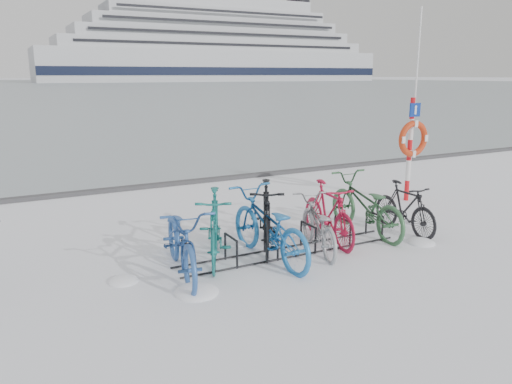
% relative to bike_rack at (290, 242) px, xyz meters
% --- Properties ---
extents(ground, '(900.00, 900.00, 0.00)m').
position_rel_bike_rack_xyz_m(ground, '(0.00, 0.00, -0.18)').
color(ground, white).
rests_on(ground, ground).
extents(ice_sheet, '(400.00, 298.00, 0.02)m').
position_rel_bike_rack_xyz_m(ice_sheet, '(0.00, 155.00, -0.17)').
color(ice_sheet, '#97A3AA').
rests_on(ice_sheet, ground).
extents(quay_edge, '(400.00, 0.25, 0.10)m').
position_rel_bike_rack_xyz_m(quay_edge, '(0.00, 5.90, -0.13)').
color(quay_edge, '#3F3F42').
rests_on(quay_edge, ground).
extents(bike_rack, '(4.00, 0.48, 0.46)m').
position_rel_bike_rack_xyz_m(bike_rack, '(0.00, 0.00, 0.00)').
color(bike_rack, black).
rests_on(bike_rack, ground).
extents(lifebuoy_station, '(0.84, 0.23, 4.36)m').
position_rel_bike_rack_xyz_m(lifebuoy_station, '(4.32, 1.72, 1.28)').
color(lifebuoy_station, red).
rests_on(lifebuoy_station, ground).
extents(cruise_ferry, '(145.62, 27.45, 47.85)m').
position_rel_bike_rack_xyz_m(cruise_ferry, '(81.96, 194.34, 12.85)').
color(cruise_ferry, silver).
rests_on(cruise_ferry, ground).
extents(bike_0, '(1.08, 2.24, 1.13)m').
position_rel_bike_rack_xyz_m(bike_0, '(-1.89, -0.02, 0.38)').
color(bike_0, '#2D569C').
rests_on(bike_0, ground).
extents(bike_1, '(1.30, 1.97, 1.16)m').
position_rel_bike_rack_xyz_m(bike_1, '(-1.22, 0.30, 0.40)').
color(bike_1, '#166A66').
rests_on(bike_1, ground).
extents(bike_2, '(0.88, 2.26, 1.17)m').
position_rel_bike_rack_xyz_m(bike_2, '(-0.46, -0.09, 0.40)').
color(bike_2, '#2272BB').
rests_on(bike_2, ground).
extents(bike_3, '(1.39, 1.98, 1.17)m').
position_rel_bike_rack_xyz_m(bike_3, '(-0.23, 0.40, 0.41)').
color(bike_3, black).
rests_on(bike_3, ground).
extents(bike_4, '(1.11, 1.89, 0.94)m').
position_rel_bike_rack_xyz_m(bike_4, '(0.49, -0.08, 0.29)').
color(bike_4, '#95989C').
rests_on(bike_4, ground).
extents(bike_5, '(0.74, 1.88, 1.10)m').
position_rel_bike_rack_xyz_m(bike_5, '(0.92, 0.21, 0.37)').
color(bike_5, '#B41536').
rests_on(bike_5, ground).
extents(bike_6, '(0.85, 2.19, 1.13)m').
position_rel_bike_rack_xyz_m(bike_6, '(1.82, 0.30, 0.39)').
color(bike_6, '#31613B').
rests_on(bike_6, ground).
extents(bike_7, '(0.50, 1.64, 0.98)m').
position_rel_bike_rack_xyz_m(bike_7, '(2.54, 0.02, 0.31)').
color(bike_7, black).
rests_on(bike_7, ground).
extents(snow_drifts, '(6.37, 2.05, 0.21)m').
position_rel_bike_rack_xyz_m(snow_drifts, '(-0.15, -0.20, -0.18)').
color(snow_drifts, white).
rests_on(snow_drifts, ground).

